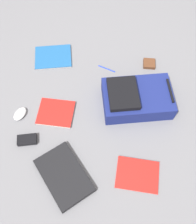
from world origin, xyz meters
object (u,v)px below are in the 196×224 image
at_px(backpack, 136,98).
at_px(pen_black, 107,68).
at_px(computer_mouse, 20,114).
at_px(laptop, 64,175).
at_px(power_brick, 27,140).
at_px(earbud_pouch, 149,64).
at_px(book_manual, 137,175).
at_px(book_red, 53,57).
at_px(book_comic, 56,113).

distance_m(backpack, pen_black, 0.35).
relative_size(backpack, computer_mouse, 4.77).
bearing_deg(backpack, laptop, -34.82).
height_order(backpack, power_brick, backpack).
xyz_separation_m(power_brick, pen_black, (-0.62, 0.43, -0.01)).
relative_size(backpack, earbud_pouch, 5.86).
xyz_separation_m(laptop, book_manual, (-0.06, 0.43, -0.01)).
height_order(book_red, power_brick, power_brick).
height_order(laptop, computer_mouse, computer_mouse).
distance_m(book_red, earbud_pouch, 0.72).
bearing_deg(earbud_pouch, laptop, -27.55).
relative_size(book_comic, power_brick, 1.94).
xyz_separation_m(book_manual, computer_mouse, (-0.30, -0.79, 0.01)).
relative_size(backpack, book_red, 1.62).
xyz_separation_m(backpack, pen_black, (-0.27, -0.22, -0.06)).
distance_m(laptop, power_brick, 0.33).
bearing_deg(book_red, power_brick, -1.61).
relative_size(power_brick, earbud_pouch, 1.40).
height_order(book_comic, power_brick, power_brick).
bearing_deg(pen_black, computer_mouse, -49.13).
bearing_deg(backpack, book_comic, -73.99).
bearing_deg(backpack, computer_mouse, -75.91).
xyz_separation_m(book_manual, book_comic, (-0.34, -0.56, 0.00)).
bearing_deg(book_manual, earbud_pouch, 177.28).
bearing_deg(book_comic, power_brick, -33.10).
distance_m(backpack, power_brick, 0.75).
bearing_deg(earbud_pouch, book_manual, -2.72).
bearing_deg(book_manual, book_red, -139.97).
bearing_deg(earbud_pouch, book_comic, -50.59).
distance_m(pen_black, earbud_pouch, 0.32).
xyz_separation_m(backpack, book_manual, (0.49, 0.04, -0.06)).
distance_m(laptop, pen_black, 0.83).
height_order(backpack, book_manual, backpack).
height_order(backpack, book_red, backpack).
relative_size(book_manual, pen_black, 1.88).
xyz_separation_m(computer_mouse, power_brick, (0.17, 0.09, -0.00)).
height_order(book_manual, book_red, book_manual).
bearing_deg(pen_black, book_red, -97.35).
bearing_deg(earbud_pouch, book_red, -88.02).
height_order(power_brick, earbud_pouch, power_brick).
distance_m(power_brick, earbud_pouch, 1.02).
height_order(laptop, earbud_pouch, laptop).
distance_m(book_comic, computer_mouse, 0.23).
xyz_separation_m(book_comic, pen_black, (-0.41, 0.29, -0.01)).
bearing_deg(computer_mouse, earbud_pouch, 52.98).
bearing_deg(book_manual, pen_black, -160.56).
bearing_deg(power_brick, book_comic, 146.90).
distance_m(book_comic, pen_black, 0.51).
bearing_deg(pen_black, book_comic, -35.29).
relative_size(laptop, book_comic, 1.79).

